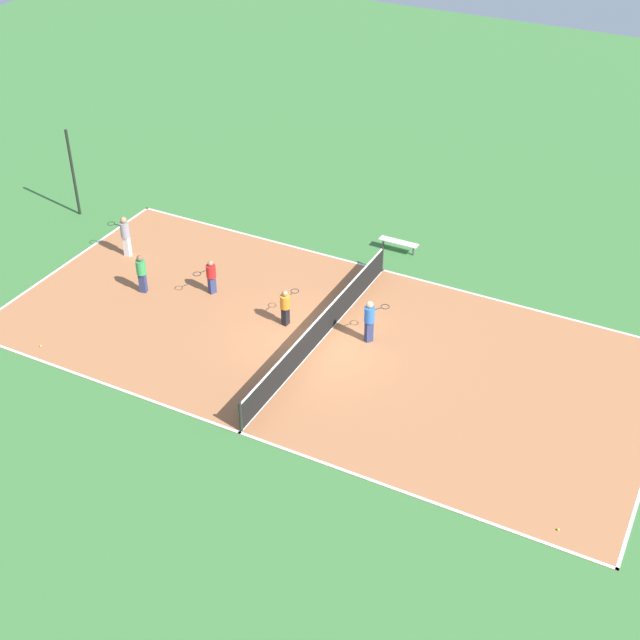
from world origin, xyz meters
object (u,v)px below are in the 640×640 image
object	(u,v)px
tennis_net	(320,328)
player_baseline_gray	(125,233)
tennis_ball_midcourt	(41,346)
player_center_orange	(285,305)
bench	(399,243)
player_coach_red	(211,275)
tennis_ball_left_sideline	(558,530)
player_near_blue	(370,318)
fence_post_back_right	(73,173)
player_far_green	(141,271)

from	to	relation	value
tennis_net	player_baseline_gray	bearing A→B (deg)	80.02
tennis_ball_midcourt	tennis_net	bearing A→B (deg)	-60.68
player_baseline_gray	tennis_ball_midcourt	xyz separation A→B (m)	(-6.34, -1.15, -0.95)
player_center_orange	bench	bearing A→B (deg)	-7.30
bench	player_center_orange	world-z (taller)	player_center_orange
player_coach_red	tennis_ball_left_sideline	distance (m)	15.59
player_near_blue	tennis_ball_midcourt	size ratio (longest dim) A/B	23.73
tennis_ball_left_sideline	fence_post_back_right	size ratio (longest dim) A/B	0.02
bench	player_near_blue	bearing A→B (deg)	103.97
tennis_ball_midcourt	player_far_green	bearing A→B (deg)	-13.04
tennis_net	fence_post_back_right	world-z (taller)	fence_post_back_right
player_far_green	tennis_net	bearing A→B (deg)	-11.47
fence_post_back_right	tennis_ball_midcourt	bearing A→B (deg)	-147.89
player_near_blue	tennis_ball_midcourt	xyz separation A→B (m)	(-5.47, 9.81, -0.89)
player_baseline_gray	player_center_orange	xyz separation A→B (m)	(-1.30, -7.93, -0.20)
bench	player_coach_red	xyz separation A→B (m)	(-6.03, 4.94, 0.40)
player_far_green	fence_post_back_right	world-z (taller)	fence_post_back_right
player_far_green	bench	bearing A→B (deg)	31.32
bench	tennis_net	bearing A→B (deg)	90.32
player_near_blue	tennis_ball_left_sideline	size ratio (longest dim) A/B	23.73
bench	player_near_blue	size ratio (longest dim) A/B	1.00
tennis_net	player_near_blue	xyz separation A→B (m)	(0.80, -1.48, 0.37)
tennis_ball_left_sideline	tennis_ball_midcourt	distance (m)	17.87
player_baseline_gray	player_near_blue	world-z (taller)	player_baseline_gray
player_coach_red	bench	bearing A→B (deg)	163.86
player_center_orange	player_coach_red	bearing A→B (deg)	86.98
player_baseline_gray	fence_post_back_right	xyz separation A→B (m)	(1.90, 4.03, 0.92)
tennis_net	player_center_orange	bearing A→B (deg)	76.79
player_coach_red	player_far_green	xyz separation A→B (m)	(-1.11, 2.31, 0.11)
tennis_net	tennis_ball_midcourt	size ratio (longest dim) A/B	153.90
bench	tennis_ball_midcourt	size ratio (longest dim) A/B	23.74
player_coach_red	player_far_green	world-z (taller)	player_far_green
bench	player_baseline_gray	world-z (taller)	player_baseline_gray
bench	player_center_orange	xyz separation A→B (m)	(-6.55, 1.51, 0.42)
player_coach_red	player_baseline_gray	bearing A→B (deg)	-76.63
player_far_green	tennis_ball_midcourt	size ratio (longest dim) A/B	22.89
player_near_blue	player_far_green	xyz separation A→B (m)	(-1.02, 8.78, -0.04)
tennis_ball_left_sideline	tennis_ball_midcourt	world-z (taller)	same
player_baseline_gray	fence_post_back_right	world-z (taller)	fence_post_back_right
player_baseline_gray	fence_post_back_right	bearing A→B (deg)	-31.18
bench	player_near_blue	world-z (taller)	player_near_blue
player_coach_red	player_center_orange	bearing A→B (deg)	104.53
player_coach_red	tennis_ball_left_sideline	world-z (taller)	player_coach_red
player_center_orange	player_near_blue	bearing A→B (deg)	-76.20
bench	tennis_ball_midcourt	distance (m)	14.25
player_coach_red	player_near_blue	xyz separation A→B (m)	(-0.09, -6.46, 0.15)
player_near_blue	player_center_orange	size ratio (longest dim) A/B	1.16
tennis_net	player_baseline_gray	distance (m)	9.63
player_far_green	tennis_ball_left_sideline	world-z (taller)	player_far_green
player_coach_red	tennis_ball_midcourt	world-z (taller)	player_coach_red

